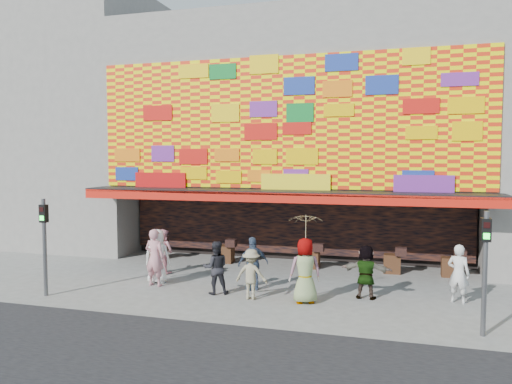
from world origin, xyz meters
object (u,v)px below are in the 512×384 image
ped_f (366,272)px  signal_right (485,259)px  ped_d (251,274)px  signal_left (44,236)px  ped_h (459,274)px  ped_i (163,251)px  ped_e (253,264)px  ped_a (157,256)px  ped_g (305,271)px  ped_b (155,257)px  ped_c (216,268)px  parasol (305,230)px

ped_f → signal_right: bearing=144.1°
signal_right → ped_d: 6.47m
signal_right → signal_left: bearing=180.0°
ped_h → ped_i: 10.09m
signal_left → ped_e: size_ratio=1.74×
ped_a → ped_e: (3.39, 0.02, -0.06)m
ped_d → ped_g: bearing=-175.6°
ped_a → ped_g: size_ratio=0.95×
ped_g → ped_h: ped_g is taller
signal_right → ped_b: 9.98m
ped_a → ped_d: (3.62, -0.96, -0.16)m
ped_a → ped_c: ped_a is taller
signal_left → ped_h: 12.46m
ped_g → ped_h: bearing=174.0°
ped_c → ped_g: ped_g is taller
ped_d → ped_i: (-4.10, 2.36, 0.06)m
ped_e → ped_i: 4.11m
ped_f → parasol: (-1.68, -0.97, 1.34)m
ped_h → signal_right: bearing=116.8°
ped_g → ped_i: (-5.72, 2.30, -0.15)m
signal_left → ped_b: (2.67, 2.01, -0.91)m
ped_f → ped_g: ped_g is taller
ped_c → ped_h: ped_h is taller
ped_c → ped_e: ped_e is taller
signal_right → ped_h: 2.92m
ped_a → ped_b: (0.10, -0.37, 0.04)m
ped_a → ped_f: size_ratio=1.12×
ped_c → ped_f: size_ratio=1.01×
signal_right → ped_c: 7.70m
ped_g → ped_i: 6.17m
ped_a → ped_e: size_ratio=1.07×
ped_d → ped_h: bearing=-165.2°
ped_f → parasol: size_ratio=0.88×
ped_f → ped_g: bearing=34.0°
ped_e → parasol: size_ratio=0.92×
ped_d → ped_c: bearing=-8.7°
ped_h → parasol: 4.67m
signal_left → ped_a: 3.63m
ped_d → ped_f: (3.31, 1.02, 0.06)m
signal_left → ped_i: size_ratio=1.85×
ped_a → ped_i: ped_a is taller
ped_c → ped_d: (1.23, -0.24, -0.07)m
ped_c → ped_f: ped_c is taller
ped_d → ped_g: 1.64m
ped_i → parasol: size_ratio=0.87×
signal_right → ped_f: signal_right is taller
ped_g → ped_b: bearing=-28.1°
ped_e → ped_i: ped_e is taller
ped_a → ped_e: 3.39m
ped_a → ped_d: bearing=158.9°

